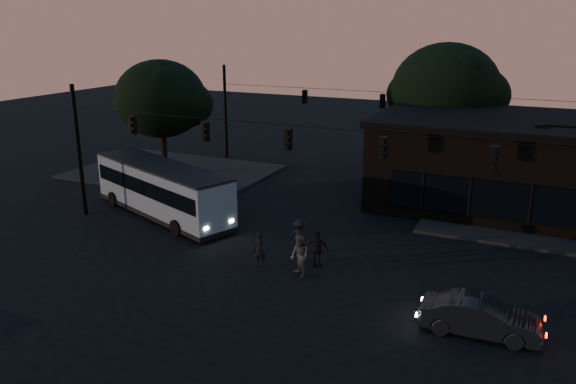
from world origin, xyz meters
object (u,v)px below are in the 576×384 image
at_px(pedestrian_a, 260,250).
at_px(building, 509,162).
at_px(car, 480,317).
at_px(pedestrian_d, 300,236).
at_px(pedestrian_b, 300,256).
at_px(pedestrian_c, 317,249).
at_px(bus, 162,188).

bearing_deg(pedestrian_a, building, 44.45).
distance_m(car, pedestrian_d, 9.71).
relative_size(pedestrian_b, pedestrian_c, 1.07).
bearing_deg(pedestrian_b, bus, -164.93).
distance_m(car, pedestrian_b, 7.95).
height_order(bus, pedestrian_a, bus).
bearing_deg(bus, car, 3.86).
bearing_deg(pedestrian_d, building, -124.87).
height_order(bus, car, bus).
relative_size(car, pedestrian_c, 2.36).
bearing_deg(pedestrian_d, pedestrian_b, 113.67).
relative_size(bus, pedestrian_c, 6.18).
height_order(building, pedestrian_c, building).
bearing_deg(building, car, -88.49).
relative_size(pedestrian_c, pedestrian_d, 1.04).
bearing_deg(pedestrian_c, car, 153.46).
bearing_deg(bus, building, 51.69).
height_order(pedestrian_a, pedestrian_b, pedestrian_b).
bearing_deg(bus, pedestrian_b, 0.12).
xyz_separation_m(bus, pedestrian_b, (10.36, -4.06, -0.76)).
xyz_separation_m(car, pedestrian_c, (-7.42, 2.94, 0.20)).
height_order(car, pedestrian_b, pedestrian_b).
relative_size(building, bus, 1.41).
relative_size(bus, car, 2.62).
xyz_separation_m(bus, pedestrian_c, (10.70, -2.83, -0.82)).
distance_m(bus, pedestrian_a, 9.28).
xyz_separation_m(bus, car, (18.12, -5.77, -1.01)).
relative_size(pedestrian_b, pedestrian_d, 1.10).
bearing_deg(pedestrian_a, pedestrian_c, 13.41).
height_order(building, pedestrian_b, building).
height_order(pedestrian_c, pedestrian_d, pedestrian_c).
xyz_separation_m(car, pedestrian_a, (-9.78, 1.81, 0.15)).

